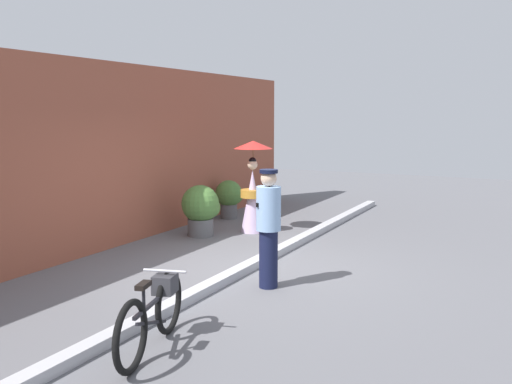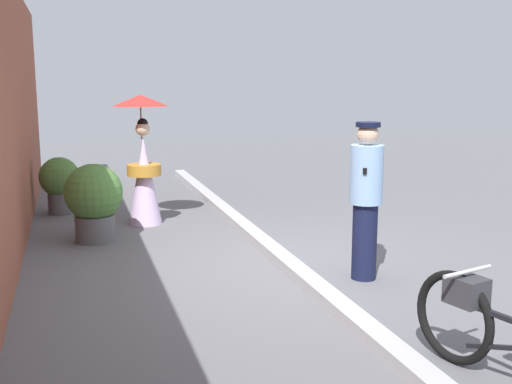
% 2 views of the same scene
% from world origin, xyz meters
% --- Properties ---
extents(ground_plane, '(30.00, 30.00, 0.00)m').
position_xyz_m(ground_plane, '(0.00, 0.00, 0.00)').
color(ground_plane, slate).
extents(building_wall, '(14.00, 0.40, 3.32)m').
position_xyz_m(building_wall, '(0.00, 3.05, 1.66)').
color(building_wall, brown).
rests_on(building_wall, ground_plane).
extents(sidewalk_curb, '(14.00, 0.20, 0.12)m').
position_xyz_m(sidewalk_curb, '(0.00, 0.00, 0.06)').
color(sidewalk_curb, '#B2B2B7').
rests_on(sidewalk_curb, ground_plane).
extents(bicycle_near_officer, '(1.65, 0.59, 0.77)m').
position_xyz_m(bicycle_near_officer, '(-3.05, -0.51, 0.39)').
color(bicycle_near_officer, black).
rests_on(bicycle_near_officer, ground_plane).
extents(person_officer, '(0.34, 0.34, 1.65)m').
position_xyz_m(person_officer, '(-0.64, -0.65, 0.88)').
color(person_officer, '#141938').
rests_on(person_officer, ground_plane).
extents(person_with_parasol, '(0.79, 0.79, 1.86)m').
position_xyz_m(person_with_parasol, '(2.59, 1.26, 0.93)').
color(person_with_parasol, silver).
rests_on(person_with_parasol, ground_plane).
extents(potted_plant_by_door, '(0.64, 0.62, 0.89)m').
position_xyz_m(potted_plant_by_door, '(3.70, 2.43, 0.51)').
color(potted_plant_by_door, '#59595B').
rests_on(potted_plant_by_door, ground_plane).
extents(potted_plant_small, '(0.76, 0.75, 1.01)m').
position_xyz_m(potted_plant_small, '(1.79, 1.99, 0.56)').
color(potted_plant_small, '#59595B').
rests_on(potted_plant_small, ground_plane).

